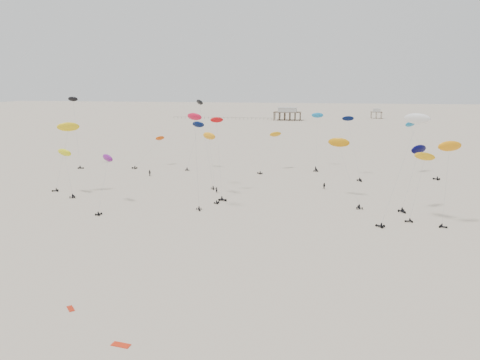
% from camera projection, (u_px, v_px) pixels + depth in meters
% --- Properties ---
extents(ground_plane, '(900.00, 900.00, 0.00)m').
position_uv_depth(ground_plane, '(283.00, 146.00, 217.86)').
color(ground_plane, beige).
extents(pavilion_main, '(21.00, 13.00, 9.80)m').
position_uv_depth(pavilion_main, '(287.00, 115.00, 363.15)').
color(pavilion_main, brown).
rests_on(pavilion_main, ground).
extents(pavilion_small, '(9.00, 7.00, 8.00)m').
position_uv_depth(pavilion_small, '(376.00, 114.00, 379.99)').
color(pavilion_small, brown).
rests_on(pavilion_small, ground).
extents(pier_fence, '(80.20, 0.20, 1.50)m').
position_uv_depth(pier_fence, '(222.00, 118.00, 372.92)').
color(pier_fence, black).
rests_on(pier_fence, ground).
extents(rig_0, '(6.90, 13.12, 20.10)m').
position_uv_depth(rig_0, '(352.00, 139.00, 145.37)').
color(rig_0, black).
rests_on(rig_0, ground).
extents(rig_1, '(4.21, 14.15, 20.32)m').
position_uv_depth(rig_1, '(317.00, 133.00, 161.52)').
color(rig_1, black).
rests_on(rig_1, ground).
extents(rig_3, '(7.27, 7.41, 24.72)m').
position_uv_depth(rig_3, '(203.00, 126.00, 130.26)').
color(rig_3, black).
rests_on(rig_3, ground).
extents(rig_4, '(6.99, 8.72, 15.21)m').
position_uv_depth(rig_4, '(415.00, 162.00, 108.25)').
color(rig_4, black).
rests_on(rig_4, ground).
extents(rig_5, '(6.25, 15.16, 15.71)m').
position_uv_depth(rig_5, '(106.00, 166.00, 113.28)').
color(rig_5, black).
rests_on(rig_5, ground).
extents(rig_6, '(4.76, 5.35, 22.64)m').
position_uv_depth(rig_6, '(195.00, 134.00, 107.47)').
color(rig_6, black).
rests_on(rig_6, ground).
extents(rig_7, '(9.40, 10.87, 24.95)m').
position_uv_depth(rig_7, '(75.00, 119.00, 164.67)').
color(rig_7, black).
rests_on(rig_7, ground).
extents(rig_8, '(8.78, 15.16, 18.08)m').
position_uv_depth(rig_8, '(342.00, 152.00, 118.60)').
color(rig_8, black).
rests_on(rig_8, ground).
extents(rig_9, '(6.33, 6.95, 14.80)m').
position_uv_depth(rig_9, '(422.00, 166.00, 100.34)').
color(rig_9, black).
rests_on(rig_9, ground).
extents(rig_10, '(10.78, 9.37, 23.54)m').
position_uv_depth(rig_10, '(412.00, 133.00, 96.47)').
color(rig_10, black).
rests_on(rig_10, ground).
extents(rig_11, '(7.02, 13.29, 21.43)m').
position_uv_depth(rig_11, '(219.00, 153.00, 121.77)').
color(rig_11, black).
rests_on(rig_11, ground).
extents(rig_12, '(9.17, 12.05, 13.81)m').
position_uv_depth(rig_12, '(152.00, 147.00, 164.84)').
color(rig_12, black).
rests_on(rig_12, ground).
extents(rig_13, '(8.64, 4.41, 19.05)m').
position_uv_depth(rig_13, '(67.00, 133.00, 124.53)').
color(rig_13, black).
rests_on(rig_13, ground).
extents(rig_14, '(5.58, 5.55, 17.81)m').
position_uv_depth(rig_14, '(449.00, 154.00, 95.39)').
color(rig_14, black).
rests_on(rig_14, ground).
extents(rig_15, '(8.21, 8.29, 12.59)m').
position_uv_depth(rig_15, '(66.00, 159.00, 123.49)').
color(rig_15, black).
rests_on(rig_15, ground).
extents(rig_16, '(7.38, 12.60, 17.81)m').
position_uv_depth(rig_16, '(210.00, 144.00, 120.84)').
color(rig_16, black).
rests_on(rig_16, ground).
extents(rig_17, '(10.71, 14.71, 19.29)m').
position_uv_depth(rig_17, '(416.00, 135.00, 149.32)').
color(rig_17, black).
rests_on(rig_17, ground).
extents(rig_18, '(6.22, 9.60, 16.38)m').
position_uv_depth(rig_18, '(196.00, 132.00, 160.04)').
color(rig_18, black).
rests_on(rig_18, ground).
extents(rig_19, '(7.36, 13.83, 15.27)m').
position_uv_depth(rig_19, '(273.00, 140.00, 157.57)').
color(rig_19, black).
rests_on(rig_19, ground).
extents(spectator_0, '(0.79, 0.64, 1.89)m').
position_uv_depth(spectator_0, '(217.00, 193.00, 126.04)').
color(spectator_0, black).
rests_on(spectator_0, ground).
extents(spectator_1, '(1.16, 0.88, 2.10)m').
position_uv_depth(spectator_1, '(324.00, 189.00, 130.45)').
color(spectator_1, black).
rests_on(spectator_1, ground).
extents(spectator_2, '(1.53, 1.28, 2.28)m').
position_uv_depth(spectator_2, '(150.00, 176.00, 148.69)').
color(spectator_2, black).
rests_on(spectator_2, ground).
extents(spectator_3, '(0.70, 0.50, 1.87)m').
position_uv_depth(spectator_3, '(315.00, 171.00, 157.16)').
color(spectator_3, black).
rests_on(spectator_3, ground).
extents(grounded_kite_a, '(2.30, 1.18, 0.08)m').
position_uv_depth(grounded_kite_a, '(121.00, 345.00, 53.20)').
color(grounded_kite_a, red).
rests_on(grounded_kite_a, ground).
extents(grounded_kite_b, '(1.73, 1.80, 0.07)m').
position_uv_depth(grounded_kite_b, '(71.00, 309.00, 61.72)').
color(grounded_kite_b, red).
rests_on(grounded_kite_b, ground).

